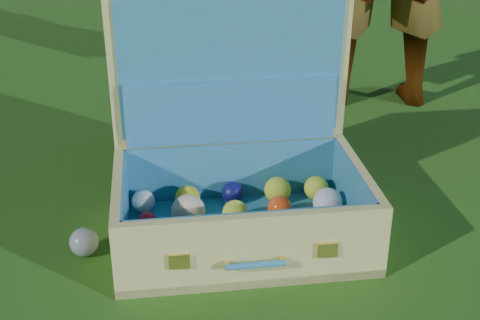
# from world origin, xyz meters

# --- Properties ---
(ground) EXTENTS (60.00, 60.00, 0.00)m
(ground) POSITION_xyz_m (0.00, 0.00, 0.00)
(ground) COLOR #215114
(ground) RESTS_ON ground
(stray_ball) EXTENTS (0.08, 0.08, 0.08)m
(stray_ball) POSITION_xyz_m (-0.50, -0.13, 0.04)
(stray_ball) COLOR teal
(stray_ball) RESTS_ON ground
(suitcase) EXTENTS (0.71, 0.55, 0.65)m
(suitcase) POSITION_xyz_m (-0.09, -0.00, 0.18)
(suitcase) COLOR #D9CF75
(suitcase) RESTS_ON ground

